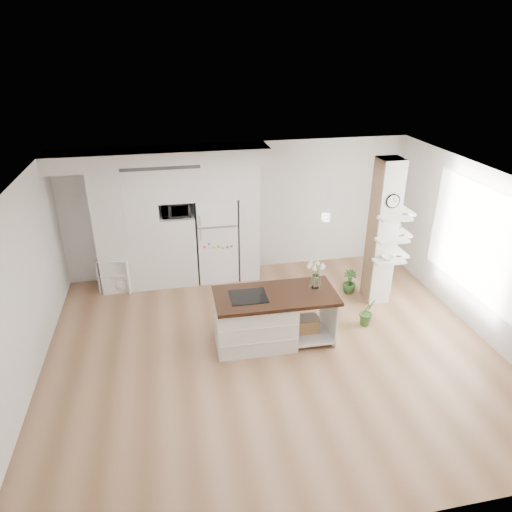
{
  "coord_description": "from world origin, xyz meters",
  "views": [
    {
      "loc": [
        -1.42,
        -5.73,
        4.48
      ],
      "look_at": [
        -0.07,
        0.9,
        1.26
      ],
      "focal_mm": 32.0,
      "sensor_mm": 36.0,
      "label": 1
    }
  ],
  "objects_px": {
    "refrigerator": "(216,238)",
    "bookshelf": "(117,276)",
    "floor_plant_a": "(367,312)",
    "kitchen_island": "(262,318)"
  },
  "relations": [
    {
      "from": "refrigerator",
      "to": "floor_plant_a",
      "type": "distance_m",
      "value": 3.3
    },
    {
      "from": "refrigerator",
      "to": "kitchen_island",
      "type": "bearing_deg",
      "value": -79.98
    },
    {
      "from": "refrigerator",
      "to": "kitchen_island",
      "type": "relative_size",
      "value": 0.9
    },
    {
      "from": "floor_plant_a",
      "to": "kitchen_island",
      "type": "bearing_deg",
      "value": -176.55
    },
    {
      "from": "kitchen_island",
      "to": "floor_plant_a",
      "type": "height_order",
      "value": "kitchen_island"
    },
    {
      "from": "bookshelf",
      "to": "floor_plant_a",
      "type": "relative_size",
      "value": 1.37
    },
    {
      "from": "refrigerator",
      "to": "kitchen_island",
      "type": "height_order",
      "value": "refrigerator"
    },
    {
      "from": "refrigerator",
      "to": "floor_plant_a",
      "type": "relative_size",
      "value": 3.39
    },
    {
      "from": "refrigerator",
      "to": "bookshelf",
      "type": "bearing_deg",
      "value": -174.54
    },
    {
      "from": "refrigerator",
      "to": "bookshelf",
      "type": "height_order",
      "value": "refrigerator"
    }
  ]
}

